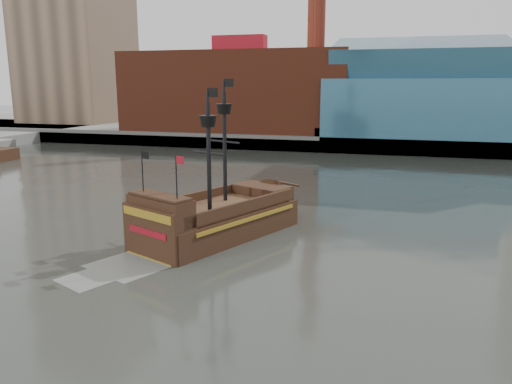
% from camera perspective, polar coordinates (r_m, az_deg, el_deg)
% --- Properties ---
extents(ground, '(400.00, 400.00, 0.00)m').
position_cam_1_polar(ground, '(24.13, -4.97, -15.43)').
color(ground, '#252722').
rests_on(ground, ground).
extents(promenade_far, '(220.00, 60.00, 2.00)m').
position_cam_1_polar(promenade_far, '(112.61, 12.21, 6.80)').
color(promenade_far, slate).
rests_on(promenade_far, ground).
extents(seawall, '(220.00, 1.00, 2.60)m').
position_cam_1_polar(seawall, '(83.34, 10.70, 5.23)').
color(seawall, '#4C4C49').
rests_on(seawall, ground).
extents(skyline, '(149.00, 45.00, 62.00)m').
position_cam_1_polar(skyline, '(105.32, 15.49, 19.13)').
color(skyline, '#7F624C').
rests_on(skyline, promenade_far).
extents(pirate_ship, '(11.15, 17.17, 12.42)m').
position_cam_1_polar(pirate_ship, '(37.28, -4.53, -3.45)').
color(pirate_ship, black).
rests_on(pirate_ship, ground).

